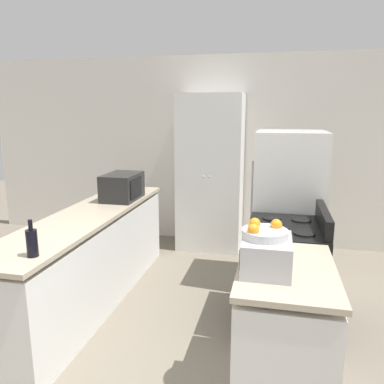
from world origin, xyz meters
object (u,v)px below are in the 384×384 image
at_px(wine_bottle, 32,242).
at_px(toaster_oven, 266,254).
at_px(fruit_bowl, 264,232).
at_px(stove, 284,275).
at_px(refrigerator, 288,210).
at_px(pantry_cabinet, 210,173).
at_px(microwave, 122,187).

distance_m(wine_bottle, toaster_oven, 1.53).
bearing_deg(fruit_bowl, stove, 79.95).
distance_m(stove, refrigerator, 0.90).
bearing_deg(toaster_oven, pantry_cabinet, 106.80).
relative_size(wine_bottle, toaster_oven, 0.67).
bearing_deg(toaster_oven, microwave, 135.46).
height_order(refrigerator, toaster_oven, refrigerator).
relative_size(pantry_cabinet, microwave, 4.13).
height_order(pantry_cabinet, stove, pantry_cabinet).
height_order(microwave, fruit_bowl, fruit_bowl).
bearing_deg(toaster_oven, fruit_bowl, 139.24).
xyz_separation_m(pantry_cabinet, wine_bottle, (-0.70, -2.84, -0.04)).
distance_m(microwave, fruit_bowl, 2.21).
bearing_deg(microwave, wine_bottle, -87.53).
bearing_deg(refrigerator, microwave, -173.25).
bearing_deg(refrigerator, toaster_oven, -95.62).
height_order(refrigerator, fruit_bowl, refrigerator).
xyz_separation_m(pantry_cabinet, fruit_bowl, (0.80, -2.71, 0.10)).
bearing_deg(fruit_bowl, microwave, 135.42).
bearing_deg(stove, fruit_bowl, -100.05).
bearing_deg(toaster_oven, refrigerator, 84.38).
bearing_deg(pantry_cabinet, toaster_oven, -73.20).
distance_m(pantry_cabinet, stove, 2.09).
distance_m(stove, fruit_bowl, 1.17).
bearing_deg(wine_bottle, stove, 32.72).
distance_m(stove, microwave, 1.94).
height_order(refrigerator, microwave, refrigerator).
relative_size(refrigerator, fruit_bowl, 6.01).
relative_size(stove, wine_bottle, 4.18).
height_order(pantry_cabinet, fruit_bowl, pantry_cabinet).
xyz_separation_m(microwave, wine_bottle, (0.07, -1.68, -0.04)).
xyz_separation_m(refrigerator, wine_bottle, (-1.70, -1.89, 0.17)).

